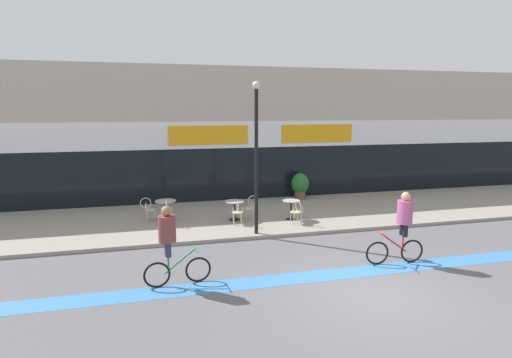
{
  "coord_description": "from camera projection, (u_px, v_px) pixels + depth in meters",
  "views": [
    {
      "loc": [
        -4.78,
        -7.78,
        4.25
      ],
      "look_at": [
        -1.22,
        6.71,
        1.64
      ],
      "focal_mm": 28.0,
      "sensor_mm": 36.0,
      "label": 1
    }
  ],
  "objects": [
    {
      "name": "bike_lane_stripe",
      "position": [
        350.0,
        272.0,
        10.53
      ],
      "size": [
        36.0,
        0.7,
        0.01
      ],
      "primitive_type": "cube",
      "color": "#3D7AB7",
      "rests_on": "ground"
    },
    {
      "name": "cafe_chair_2_near",
      "position": [
        297.0,
        210.0,
        14.46
      ],
      "size": [
        0.45,
        0.6,
        0.9
      ],
      "rotation": [
        0.0,
        0.0,
        1.71
      ],
      "color": "beige",
      "rests_on": "sidewalk_slab"
    },
    {
      "name": "cyclist_0",
      "position": [
        170.0,
        240.0,
        9.55
      ],
      "size": [
        1.64,
        0.53,
        2.0
      ],
      "rotation": [
        0.0,
        0.0,
        0.09
      ],
      "color": "black",
      "rests_on": "ground"
    },
    {
      "name": "cafe_chair_0_side",
      "position": [
        148.0,
        208.0,
        14.85
      ],
      "size": [
        0.58,
        0.41,
        0.9
      ],
      "rotation": [
        0.0,
        0.0,
        -0.03
      ],
      "color": "beige",
      "rests_on": "sidewalk_slab"
    },
    {
      "name": "bistro_table_1",
      "position": [
        234.0,
        206.0,
        15.02
      ],
      "size": [
        0.73,
        0.73,
        0.73
      ],
      "color": "black",
      "rests_on": "sidewalk_slab"
    },
    {
      "name": "planter_pot",
      "position": [
        300.0,
        185.0,
        18.54
      ],
      "size": [
        0.81,
        0.81,
        1.21
      ],
      "color": "brown",
      "rests_on": "sidewalk_slab"
    },
    {
      "name": "cafe_chair_1_side",
      "position": [
        251.0,
        206.0,
        15.18
      ],
      "size": [
        0.59,
        0.43,
        0.9
      ],
      "rotation": [
        0.0,
        0.0,
        3.22
      ],
      "color": "beige",
      "rests_on": "sidewalk_slab"
    },
    {
      "name": "ground_plane",
      "position": [
        375.0,
        294.0,
        9.3
      ],
      "size": [
        120.0,
        120.0,
        0.0
      ],
      "primitive_type": "plane",
      "color": "#5B5B60"
    },
    {
      "name": "bistro_table_0",
      "position": [
        166.0,
        206.0,
        14.99
      ],
      "size": [
        0.78,
        0.78,
        0.75
      ],
      "color": "black",
      "rests_on": "sidewalk_slab"
    },
    {
      "name": "lamp_post",
      "position": [
        256.0,
        147.0,
        12.97
      ],
      "size": [
        0.26,
        0.26,
        5.01
      ],
      "color": "black",
      "rests_on": "sidewalk_slab"
    },
    {
      "name": "sidewalk_slab",
      "position": [
        282.0,
        214.0,
        16.22
      ],
      "size": [
        40.0,
        5.5,
        0.12
      ],
      "primitive_type": "cube",
      "color": "gray",
      "rests_on": "ground"
    },
    {
      "name": "cafe_chair_1_near",
      "position": [
        238.0,
        211.0,
        14.42
      ],
      "size": [
        0.43,
        0.59,
        0.9
      ],
      "rotation": [
        0.0,
        0.0,
        1.5
      ],
      "color": "beige",
      "rests_on": "sidewalk_slab"
    },
    {
      "name": "bistro_table_2",
      "position": [
        291.0,
        206.0,
        15.06
      ],
      "size": [
        0.65,
        0.65,
        0.75
      ],
      "color": "black",
      "rests_on": "sidewalk_slab"
    },
    {
      "name": "cafe_chair_0_near",
      "position": [
        166.0,
        211.0,
        14.4
      ],
      "size": [
        0.44,
        0.59,
        0.9
      ],
      "rotation": [
        0.0,
        0.0,
        1.66
      ],
      "color": "beige",
      "rests_on": "sidewalk_slab"
    },
    {
      "name": "cyclist_1",
      "position": [
        402.0,
        223.0,
        10.97
      ],
      "size": [
        1.69,
        0.52,
        2.04
      ],
      "rotation": [
        0.0,
        0.0,
        3.06
      ],
      "color": "black",
      "rests_on": "ground"
    },
    {
      "name": "storefront_facade",
      "position": [
        255.0,
        133.0,
        20.22
      ],
      "size": [
        40.0,
        4.06,
        6.14
      ],
      "color": "#B2A899",
      "rests_on": "ground"
    }
  ]
}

